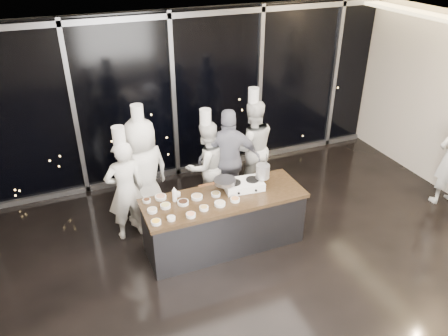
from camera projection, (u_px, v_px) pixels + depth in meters
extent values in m
plane|color=black|center=(248.00, 281.00, 6.23)|extent=(9.00, 9.00, 0.00)
cube|color=beige|center=(172.00, 97.00, 8.28)|extent=(9.00, 0.02, 3.20)
cube|color=white|center=(256.00, 58.00, 4.68)|extent=(9.00, 7.00, 0.02)
cube|color=black|center=(173.00, 98.00, 8.23)|extent=(8.90, 0.04, 3.18)
cube|color=gray|center=(169.00, 16.00, 7.47)|extent=(8.90, 0.08, 0.10)
cube|color=gray|center=(178.00, 171.00, 8.94)|extent=(8.90, 0.08, 0.10)
cube|color=gray|center=(74.00, 113.00, 7.59)|extent=(0.08, 0.08, 3.20)
cube|color=gray|center=(174.00, 99.00, 8.19)|extent=(0.08, 0.08, 3.20)
cube|color=gray|center=(260.00, 87.00, 8.79)|extent=(0.08, 0.08, 3.20)
cube|color=gray|center=(335.00, 77.00, 9.39)|extent=(0.08, 0.08, 3.20)
cube|color=#353439|center=(224.00, 223.00, 6.75)|extent=(2.40, 0.80, 0.84)
cube|color=#422D1B|center=(224.00, 198.00, 6.53)|extent=(2.46, 0.86, 0.06)
cube|color=white|center=(243.00, 185.00, 6.70)|extent=(0.63, 0.42, 0.12)
cylinder|color=black|center=(234.00, 182.00, 6.63)|extent=(0.22, 0.22, 0.02)
cylinder|color=black|center=(252.00, 180.00, 6.70)|extent=(0.22, 0.22, 0.02)
cylinder|color=black|center=(239.00, 193.00, 6.51)|extent=(0.04, 0.02, 0.04)
cylinder|color=black|center=(256.00, 190.00, 6.58)|extent=(0.04, 0.02, 0.04)
cylinder|color=slate|center=(225.00, 181.00, 6.59)|extent=(0.37, 0.37, 0.06)
cube|color=#4C2B14|center=(206.00, 184.00, 6.51)|extent=(0.25, 0.05, 0.02)
cylinder|color=silver|center=(263.00, 171.00, 6.69)|extent=(0.23, 0.23, 0.22)
cylinder|color=white|center=(156.00, 222.00, 5.92)|extent=(0.14, 0.14, 0.04)
cylinder|color=yellow|center=(156.00, 221.00, 5.91)|extent=(0.11, 0.11, 0.01)
cylinder|color=white|center=(152.00, 210.00, 6.16)|extent=(0.14, 0.14, 0.04)
cylinder|color=tan|center=(152.00, 209.00, 6.15)|extent=(0.12, 0.12, 0.01)
cylinder|color=white|center=(147.00, 201.00, 6.39)|extent=(0.12, 0.12, 0.04)
cylinder|color=#381F11|center=(147.00, 200.00, 6.38)|extent=(0.10, 0.10, 0.01)
cylinder|color=white|center=(171.00, 218.00, 6.00)|extent=(0.12, 0.12, 0.04)
cylinder|color=beige|center=(171.00, 217.00, 5.99)|extent=(0.10, 0.10, 0.01)
cylinder|color=white|center=(165.00, 206.00, 6.26)|extent=(0.15, 0.15, 0.04)
cylinder|color=tan|center=(165.00, 205.00, 6.25)|extent=(0.12, 0.12, 0.01)
cylinder|color=white|center=(161.00, 197.00, 6.46)|extent=(0.17, 0.17, 0.04)
cylinder|color=#AF7757|center=(161.00, 196.00, 6.46)|extent=(0.14, 0.14, 0.01)
cylinder|color=white|center=(191.00, 215.00, 6.07)|extent=(0.14, 0.14, 0.04)
cylinder|color=#EF9562|center=(191.00, 214.00, 6.06)|extent=(0.11, 0.11, 0.01)
cylinder|color=white|center=(183.00, 203.00, 6.34)|extent=(0.17, 0.17, 0.04)
cylinder|color=black|center=(183.00, 202.00, 6.33)|extent=(0.14, 0.14, 0.01)
cylinder|color=white|center=(177.00, 194.00, 6.54)|extent=(0.11, 0.11, 0.04)
cylinder|color=white|center=(177.00, 193.00, 6.53)|extent=(0.09, 0.09, 0.01)
cylinder|color=white|center=(204.00, 208.00, 6.21)|extent=(0.13, 0.13, 0.04)
cylinder|color=#B38D47|center=(204.00, 207.00, 6.21)|extent=(0.11, 0.11, 0.01)
cylinder|color=white|center=(197.00, 197.00, 6.47)|extent=(0.17, 0.17, 0.04)
cylinder|color=tan|center=(197.00, 196.00, 6.46)|extent=(0.14, 0.14, 0.01)
cylinder|color=white|center=(220.00, 204.00, 6.31)|extent=(0.16, 0.16, 0.04)
cylinder|color=beige|center=(220.00, 203.00, 6.30)|extent=(0.13, 0.13, 0.01)
cylinder|color=white|center=(216.00, 194.00, 6.53)|extent=(0.14, 0.14, 0.04)
cylinder|color=olive|center=(216.00, 193.00, 6.53)|extent=(0.11, 0.11, 0.01)
cylinder|color=white|center=(235.00, 200.00, 6.41)|extent=(0.14, 0.14, 0.04)
cylinder|color=#C37B41|center=(235.00, 199.00, 6.40)|extent=(0.11, 0.11, 0.01)
cylinder|color=white|center=(175.00, 196.00, 6.38)|extent=(0.07, 0.07, 0.18)
cone|color=white|center=(174.00, 189.00, 6.32)|extent=(0.06, 0.06, 0.06)
imported|color=silver|center=(126.00, 191.00, 6.77)|extent=(0.65, 0.46, 1.69)
cylinder|color=white|center=(119.00, 135.00, 6.31)|extent=(0.21, 0.21, 0.26)
imported|color=silver|center=(143.00, 174.00, 7.04)|extent=(1.07, 0.87, 1.89)
cylinder|color=white|center=(137.00, 113.00, 6.53)|extent=(0.24, 0.24, 0.26)
imported|color=silver|center=(206.00, 166.00, 7.54)|extent=(0.91, 0.78, 1.62)
cylinder|color=white|center=(205.00, 117.00, 7.10)|extent=(0.23, 0.23, 0.26)
imported|color=#131834|center=(229.00, 160.00, 7.51)|extent=(1.16, 0.77, 1.84)
imported|color=silver|center=(252.00, 147.00, 7.98)|extent=(0.97, 0.81, 1.80)
cylinder|color=white|center=(254.00, 95.00, 7.49)|extent=(0.22, 0.22, 0.26)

